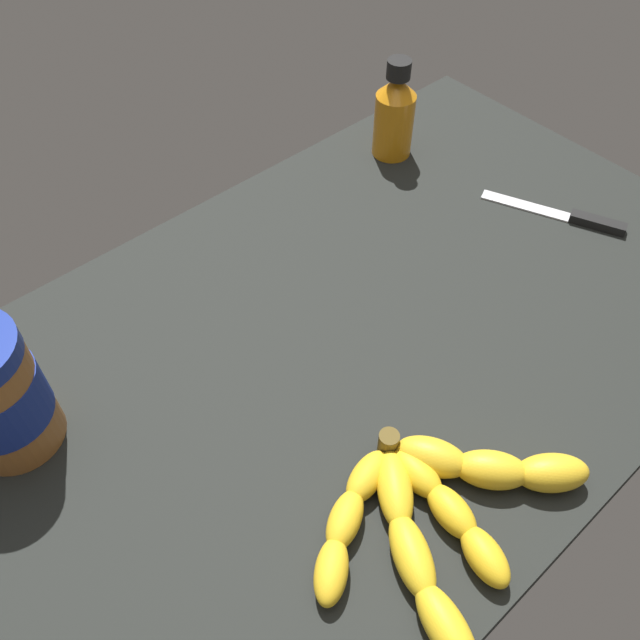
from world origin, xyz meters
The scene contains 4 objects.
ground_plane centered at (0.00, 0.00, -2.28)cm, with size 99.51×59.89×4.55cm, color black.
banana_bunch centered at (-8.68, -20.33, 1.63)cm, with size 28.26×19.94×3.63cm.
honey_bottle centered at (27.77, 21.24, 6.29)cm, with size 5.55×5.55×14.08cm.
butter_knife centered at (34.65, -3.92, 0.47)cm, with size 9.06×17.73×1.20cm.
Camera 1 is at (-32.91, -32.15, 57.43)cm, focal length 37.00 mm.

